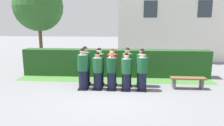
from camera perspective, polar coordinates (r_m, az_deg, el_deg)
name	(u,v)px	position (r m, az deg, el deg)	size (l,w,h in m)	color
ground_plane	(111,90)	(8.46, -0.15, -7.38)	(60.00, 60.00, 0.00)	slate
student_front_row_0	(83,70)	(8.42, -8.00, -1.89)	(0.44, 0.49, 1.69)	black
student_front_row_1	(98,72)	(8.34, -3.99, -2.40)	(0.40, 0.48, 1.55)	black
student_front_row_2	(112,72)	(8.26, -0.11, -2.43)	(0.41, 0.49, 1.57)	black
student_front_row_3	(126,73)	(8.21, 3.93, -2.68)	(0.40, 0.49, 1.53)	black
student_front_row_4	(142,72)	(8.26, 8.35, -2.48)	(0.41, 0.52, 1.60)	black
student_rear_row_0	(85,67)	(8.95, -7.38, -1.04)	(0.44, 0.50, 1.70)	black
student_rear_row_1	(99,68)	(8.85, -3.52, -1.30)	(0.43, 0.48, 1.64)	black
student_in_red_blazer	(112,68)	(8.83, 0.07, -1.36)	(0.42, 0.50, 1.63)	black
student_rear_row_3	(127,68)	(8.75, 4.22, -1.36)	(0.43, 0.53, 1.67)	black
student_rear_row_4	(142,69)	(8.78, 8.15, -1.54)	(0.42, 0.51, 1.63)	black
hedge	(115,63)	(10.44, 0.80, 0.06)	(9.27, 0.70, 1.35)	#214C1E
school_building_main	(172,2)	(16.58, 16.22, 15.80)	(8.27, 4.05, 8.05)	silver
oak_tree_left	(38,7)	(15.93, -19.65, 14.45)	(3.44, 3.44, 5.49)	brown
wooden_bench	(188,81)	(9.03, 20.22, -4.56)	(1.40, 0.37, 0.48)	brown
lawn_strip	(114,80)	(9.82, 0.50, -4.69)	(9.27, 0.90, 0.01)	#477A38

